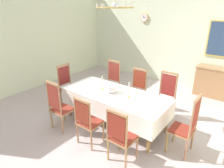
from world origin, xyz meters
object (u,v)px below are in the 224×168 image
object	(u,v)px
chair_south_b	(88,120)
chair_north_c	(165,97)
chair_south_c	(121,136)
bowl_near_right	(90,93)
mounted_clock	(144,17)
chandelier	(115,7)
spoon_secondary	(87,92)
chair_north_a	(111,81)
bowl_far_left	(123,87)
spoon_primary	(138,92)
candlestick_east	(129,92)
framed_painting	(223,39)
candlestick_west	(102,84)
chair_north_b	(137,90)
chair_head_west	(68,85)
soup_tureen	(111,88)
chair_head_east	(186,126)
chair_south_a	(59,106)
bowl_near_left	(133,91)
sideboard	(221,84)
dining_table	(115,97)

from	to	relation	value
chair_south_b	chair_north_c	size ratio (longest dim) A/B	0.89
chair_south_c	bowl_near_right	bearing A→B (deg)	155.93
mounted_clock	chandelier	size ratio (longest dim) A/B	0.45
chandelier	spoon_secondary	bearing A→B (deg)	-147.29
chair_north_a	bowl_near_right	bearing A→B (deg)	107.45
chair_north_c	bowl_far_left	world-z (taller)	chair_north_c
mounted_clock	chair_south_b	bearing A→B (deg)	-73.91
chair_north_a	bowl_near_right	distance (m)	1.36
spoon_primary	chair_north_c	bearing A→B (deg)	68.05
candlestick_east	chandelier	world-z (taller)	chandelier
spoon_primary	framed_painting	distance (m)	3.23
chair_south_c	candlestick_west	bearing A→B (deg)	142.36
mounted_clock	chair_north_b	bearing A→B (deg)	-62.91
candlestick_east	bowl_far_left	distance (m)	0.56
chair_head_west	soup_tureen	distance (m)	1.55
chair_south_c	chandelier	distance (m)	2.37
chair_north_a	chair_head_west	size ratio (longest dim) A/B	1.03
chair_north_a	soup_tureen	xyz separation A→B (m)	(0.71, -0.92, 0.30)
chair_south_b	chair_head_west	distance (m)	1.88
chair_north_a	chair_south_b	bearing A→B (deg)	114.68
chair_head_east	chandelier	distance (m)	2.56
candlestick_west	spoon_primary	distance (m)	0.84
chair_north_a	chair_south_a	bearing A→B (deg)	90.00
chair_north_b	candlestick_west	bearing A→B (deg)	66.61
chair_head_east	bowl_near_left	bearing A→B (deg)	75.90
chair_south_c	soup_tureen	world-z (taller)	chair_south_c
sideboard	framed_painting	world-z (taller)	framed_painting
chair_south_b	bowl_near_right	world-z (taller)	chair_south_b
spoon_primary	mounted_clock	xyz separation A→B (m)	(-1.56, 2.91, 1.41)
chair_north_a	chair_north_b	world-z (taller)	chair_north_a
chair_south_a	mounted_clock	xyz separation A→B (m)	(-0.37, 4.19, 1.61)
spoon_primary	chair_north_b	bearing A→B (deg)	138.81
chair_south_c	chair_head_west	world-z (taller)	chair_head_west
chair_head_west	candlestick_west	world-z (taller)	chair_head_west
chair_north_b	spoon_primary	distance (m)	0.69
chair_south_a	soup_tureen	xyz separation A→B (m)	(0.71, 0.92, 0.31)
mounted_clock	chair_head_east	bearing A→B (deg)	-49.47
chandelier	chair_south_b	bearing A→B (deg)	-88.29
chair_north_b	framed_painting	xyz separation A→B (m)	(1.40, 2.37, 1.13)
spoon_primary	mounted_clock	distance (m)	3.59
chair_north_b	candlestick_east	size ratio (longest dim) A/B	3.15
chair_head_east	mounted_clock	distance (m)	4.60
chair_south_c	soup_tureen	size ratio (longest dim) A/B	3.60
dining_table	candlestick_west	distance (m)	0.43
bowl_far_left	chandelier	xyz separation A→B (m)	(0.04, -0.36, 1.78)
bowl_near_left	chair_south_c	bearing A→B (deg)	-66.53
chair_south_a	chair_head_west	bearing A→B (deg)	131.15
mounted_clock	chair_head_west	bearing A→B (deg)	-97.59
dining_table	chair_north_c	size ratio (longest dim) A/B	2.06
chair_north_a	candlestick_east	bearing A→B (deg)	142.13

